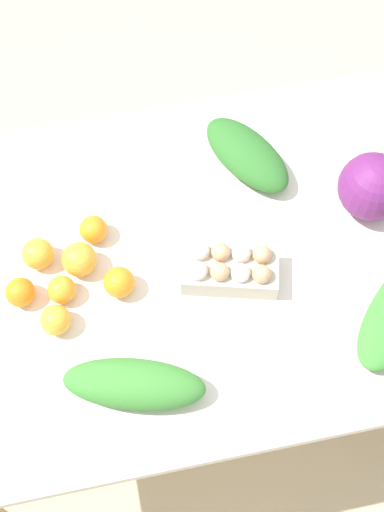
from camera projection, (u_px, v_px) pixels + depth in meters
name	position (u px, v px, depth m)	size (l,w,h in m)	color
ground_plane	(192.00, 359.00, 2.31)	(8.00, 8.00, 0.00)	#C6B289
dining_table	(192.00, 276.00, 1.76)	(1.34, 0.93, 0.71)	silver
cabbage_purple	(372.00, 187.00, 1.68)	(0.16, 0.16, 0.16)	#6B2366
egg_carton	(230.00, 268.00, 1.63)	(0.24, 0.16, 0.09)	beige
greens_bunch_scallion	(247.00, 155.00, 1.78)	(0.27, 0.13, 0.08)	#2D6B28
greens_bunch_kale	(134.00, 384.00, 1.50)	(0.30, 0.11, 0.08)	#3D8433
orange_0	(20.00, 292.00, 1.61)	(0.07, 0.07, 0.07)	orange
orange_1	(119.00, 282.00, 1.62)	(0.07, 0.07, 0.07)	orange
orange_2	(62.00, 290.00, 1.61)	(0.07, 0.07, 0.07)	orange
orange_3	(93.00, 229.00, 1.69)	(0.07, 0.07, 0.07)	orange
orange_4	(79.00, 259.00, 1.64)	(0.08, 0.08, 0.08)	#F9A833
orange_5	(38.00, 254.00, 1.65)	(0.07, 0.07, 0.07)	#F9A833
orange_6	(56.00, 320.00, 1.58)	(0.07, 0.07, 0.07)	#F9A833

